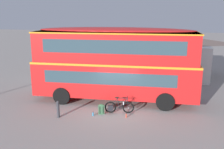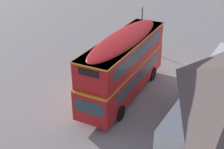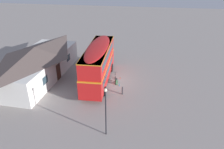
{
  "view_description": "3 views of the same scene",
  "coord_description": "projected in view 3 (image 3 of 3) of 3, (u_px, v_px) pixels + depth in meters",
  "views": [
    {
      "loc": [
        2.74,
        -14.09,
        5.75
      ],
      "look_at": [
        -0.31,
        0.04,
        2.12
      ],
      "focal_mm": 40.55,
      "sensor_mm": 36.0,
      "label": 1
    },
    {
      "loc": [
        16.64,
        9.97,
        11.56
      ],
      "look_at": [
        -0.39,
        0.35,
        1.41
      ],
      "focal_mm": 45.54,
      "sensor_mm": 36.0,
      "label": 2
    },
    {
      "loc": [
        -23.76,
        -4.32,
        12.95
      ],
      "look_at": [
        -1.45,
        -0.47,
        1.67
      ],
      "focal_mm": 34.26,
      "sensor_mm": 36.0,
      "label": 3
    }
  ],
  "objects": [
    {
      "name": "double_decker_bus",
      "position": [
        98.0,
        62.0,
        26.06
      ],
      "size": [
        10.49,
        2.99,
        4.79
      ],
      "color": "black",
      "rests_on": "ground"
    },
    {
      "name": "ground_plane",
      "position": [
        110.0,
        81.0,
        27.39
      ],
      "size": [
        120.0,
        120.0,
        0.0
      ],
      "primitive_type": "plane",
      "color": "gray"
    },
    {
      "name": "street_lamp",
      "position": [
        106.0,
        107.0,
        17.33
      ],
      "size": [
        0.28,
        0.28,
        4.59
      ],
      "color": "black",
      "rests_on": "ground"
    },
    {
      "name": "backpack_on_ground",
      "position": [
        117.0,
        82.0,
        26.47
      ],
      "size": [
        0.39,
        0.36,
        0.58
      ],
      "color": "#386642",
      "rests_on": "ground"
    },
    {
      "name": "water_bottle_blue_sports",
      "position": [
        119.0,
        85.0,
        26.15
      ],
      "size": [
        0.08,
        0.08,
        0.24
      ],
      "color": "#338CBF",
      "rests_on": "ground"
    },
    {
      "name": "kerb_bollard",
      "position": [
        122.0,
        90.0,
        24.28
      ],
      "size": [
        0.16,
        0.16,
        0.97
      ],
      "color": "#333338",
      "rests_on": "ground"
    },
    {
      "name": "touring_bicycle",
      "position": [
        115.0,
        78.0,
        27.31
      ],
      "size": [
        1.7,
        0.63,
        0.98
      ],
      "color": "black",
      "rests_on": "ground"
    },
    {
      "name": "pub_building",
      "position": [
        37.0,
        62.0,
        27.46
      ],
      "size": [
        14.35,
        6.52,
        4.19
      ],
      "color": "silver",
      "rests_on": "ground"
    },
    {
      "name": "water_bottle_red_squeeze",
      "position": [
        120.0,
        78.0,
        27.82
      ],
      "size": [
        0.07,
        0.07,
        0.26
      ],
      "color": "#D84C33",
      "rests_on": "ground"
    }
  ]
}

